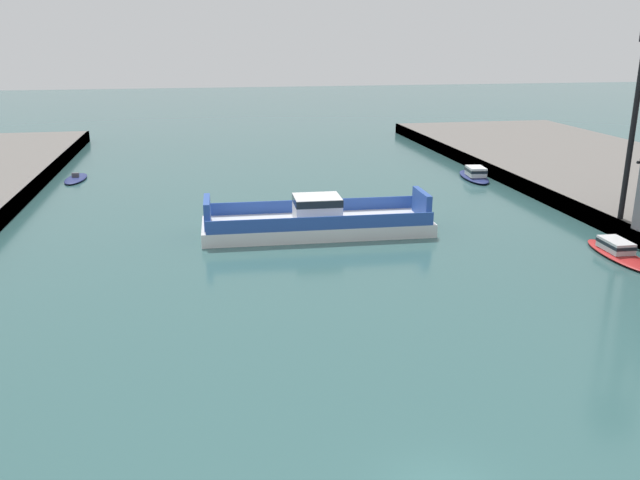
# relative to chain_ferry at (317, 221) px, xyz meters

# --- Properties ---
(chain_ferry) EXTENTS (19.38, 6.47, 3.30)m
(chain_ferry) POSITION_rel_chain_ferry_xyz_m (0.00, 0.00, 0.00)
(chain_ferry) COLOR silver
(chain_ferry) RESTS_ON ground
(moored_boat_near_left) EXTENTS (3.49, 8.02, 1.51)m
(moored_boat_near_left) POSITION_rel_chain_ferry_xyz_m (21.95, 18.08, -0.45)
(moored_boat_near_left) COLOR navy
(moored_boat_near_left) RESTS_ON ground
(moored_boat_near_right) EXTENTS (2.59, 6.28, 0.86)m
(moored_boat_near_right) POSITION_rel_chain_ferry_xyz_m (-23.75, 25.93, -0.82)
(moored_boat_near_right) COLOR navy
(moored_boat_near_right) RESTS_ON ground
(moored_boat_mid_right) EXTENTS (2.63, 8.14, 1.21)m
(moored_boat_mid_right) POSITION_rel_chain_ferry_xyz_m (21.30, -10.23, -0.56)
(moored_boat_mid_right) COLOR red
(moored_boat_mid_right) RESTS_ON ground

